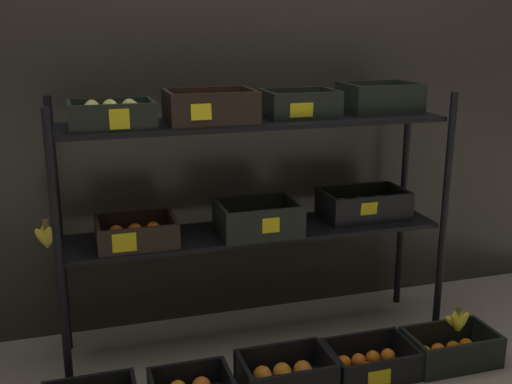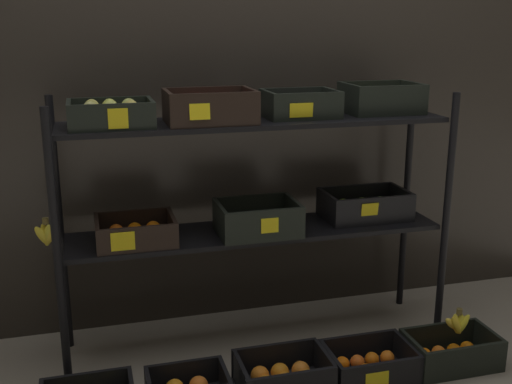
{
  "view_description": "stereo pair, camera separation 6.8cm",
  "coord_description": "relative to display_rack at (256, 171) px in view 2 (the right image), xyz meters",
  "views": [
    {
      "loc": [
        -0.74,
        -2.44,
        1.41
      ],
      "look_at": [
        0.0,
        0.0,
        0.7
      ],
      "focal_mm": 44.01,
      "sensor_mm": 36.0,
      "label": 1
    },
    {
      "loc": [
        -0.68,
        -2.46,
        1.41
      ],
      "look_at": [
        0.0,
        0.0,
        0.7
      ],
      "focal_mm": 44.01,
      "sensor_mm": 36.0,
      "label": 2
    }
  ],
  "objects": [
    {
      "name": "crate_ground_center_orange",
      "position": [
        0.01,
        -0.39,
        -0.74
      ],
      "size": [
        0.36,
        0.25,
        0.13
      ],
      "color": "black",
      "rests_on": "ground_plane"
    },
    {
      "name": "banana_bunch_loose",
      "position": [
        0.76,
        -0.41,
        -0.6
      ],
      "size": [
        0.13,
        0.05,
        0.12
      ],
      "color": "brown",
      "rests_on": "crate_ground_rightmost_tangerine"
    },
    {
      "name": "ground_plane",
      "position": [
        0.0,
        0.0,
        -0.79
      ],
      "size": [
        10.0,
        10.0,
        0.0
      ],
      "primitive_type": "plane",
      "color": "gray"
    },
    {
      "name": "display_rack",
      "position": [
        0.0,
        0.0,
        0.0
      ],
      "size": [
        1.73,
        0.39,
        1.14
      ],
      "color": "black",
      "rests_on": "ground_plane"
    },
    {
      "name": "crate_ground_rightmost_tangerine",
      "position": [
        0.73,
        -0.41,
        -0.74
      ],
      "size": [
        0.37,
        0.23,
        0.14
      ],
      "color": "black",
      "rests_on": "ground_plane"
    },
    {
      "name": "storefront_wall",
      "position": [
        0.0,
        0.38,
        0.23
      ],
      "size": [
        4.02,
        0.12,
        2.04
      ],
      "primitive_type": "cube",
      "color": "#2D2823",
      "rests_on": "ground_plane"
    },
    {
      "name": "crate_ground_tangerine",
      "position": [
        0.37,
        -0.39,
        -0.75
      ],
      "size": [
        0.35,
        0.25,
        0.12
      ],
      "color": "black",
      "rests_on": "ground_plane"
    }
  ]
}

